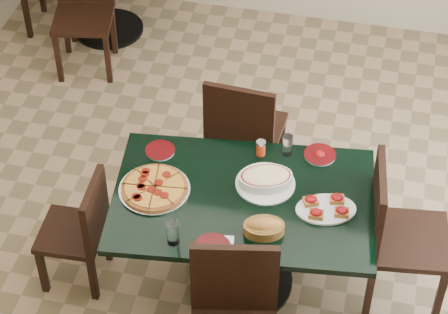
% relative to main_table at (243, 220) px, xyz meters
% --- Properties ---
extents(floor, '(5.50, 5.50, 0.00)m').
position_rel_main_table_xyz_m(floor, '(-0.05, 0.21, -0.57)').
color(floor, '#896D4F').
rests_on(floor, ground).
extents(main_table, '(1.57, 1.11, 0.75)m').
position_rel_main_table_xyz_m(main_table, '(0.00, 0.00, 0.00)').
color(main_table, black).
rests_on(main_table, floor).
extents(chair_far, '(0.48, 0.48, 0.98)m').
position_rel_main_table_xyz_m(chair_far, '(-0.16, 0.79, -0.02)').
color(chair_far, black).
rests_on(chair_far, floor).
extents(chair_right, '(0.52, 0.52, 1.00)m').
position_rel_main_table_xyz_m(chair_right, '(0.86, 0.12, -0.01)').
color(chair_right, black).
rests_on(chair_right, floor).
extents(chair_left, '(0.39, 0.39, 0.81)m').
position_rel_main_table_xyz_m(chair_left, '(-0.94, -0.16, -0.12)').
color(chair_left, black).
rests_on(chair_left, floor).
extents(back_chair_near, '(0.52, 0.52, 0.95)m').
position_rel_main_table_xyz_m(back_chair_near, '(-1.67, 1.96, -0.03)').
color(back_chair_near, black).
rests_on(back_chair_near, floor).
extents(pepperoni_pizza, '(0.41, 0.41, 0.04)m').
position_rel_main_table_xyz_m(pepperoni_pizza, '(-0.50, -0.05, 0.20)').
color(pepperoni_pizza, silver).
rests_on(pepperoni_pizza, main_table).
extents(lasagna_casserole, '(0.36, 0.34, 0.09)m').
position_rel_main_table_xyz_m(lasagna_casserole, '(0.10, 0.13, 0.23)').
color(lasagna_casserole, silver).
rests_on(lasagna_casserole, main_table).
extents(bread_basket, '(0.26, 0.20, 0.10)m').
position_rel_main_table_xyz_m(bread_basket, '(0.16, -0.23, 0.22)').
color(bread_basket, brown).
rests_on(bread_basket, main_table).
extents(bruschetta_platter, '(0.39, 0.32, 0.05)m').
position_rel_main_table_xyz_m(bruschetta_platter, '(0.47, 0.01, 0.21)').
color(bruschetta_platter, silver).
rests_on(bruschetta_platter, main_table).
extents(side_plate_near, '(0.20, 0.20, 0.02)m').
position_rel_main_table_xyz_m(side_plate_near, '(-0.08, -0.40, 0.19)').
color(side_plate_near, silver).
rests_on(side_plate_near, main_table).
extents(side_plate_far_r, '(0.19, 0.19, 0.03)m').
position_rel_main_table_xyz_m(side_plate_far_r, '(0.37, 0.44, 0.19)').
color(side_plate_far_r, silver).
rests_on(side_plate_far_r, main_table).
extents(side_plate_far_l, '(0.18, 0.18, 0.02)m').
position_rel_main_table_xyz_m(side_plate_far_l, '(-0.56, 0.26, 0.19)').
color(side_plate_far_l, silver).
rests_on(side_plate_far_l, main_table).
extents(napkin_setting, '(0.16, 0.16, 0.01)m').
position_rel_main_table_xyz_m(napkin_setting, '(-0.04, -0.37, 0.18)').
color(napkin_setting, white).
rests_on(napkin_setting, main_table).
extents(water_glass_a, '(0.06, 0.06, 0.13)m').
position_rel_main_table_xyz_m(water_glass_a, '(0.18, 0.42, 0.25)').
color(water_glass_a, white).
rests_on(water_glass_a, main_table).
extents(water_glass_b, '(0.07, 0.07, 0.15)m').
position_rel_main_table_xyz_m(water_glass_b, '(-0.30, -0.40, 0.25)').
color(water_glass_b, white).
rests_on(water_glass_b, main_table).
extents(pepper_shaker, '(0.06, 0.06, 0.10)m').
position_rel_main_table_xyz_m(pepper_shaker, '(0.03, 0.37, 0.23)').
color(pepper_shaker, red).
rests_on(pepper_shaker, main_table).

